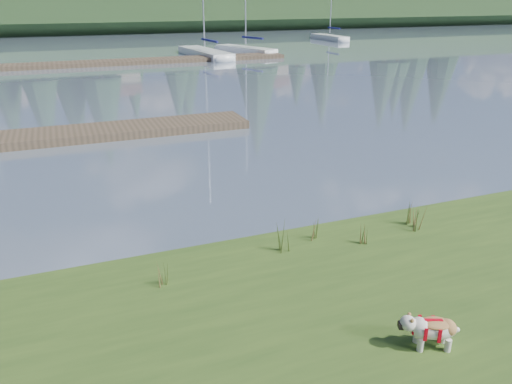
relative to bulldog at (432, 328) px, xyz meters
name	(u,v)px	position (x,y,z in m)	size (l,w,h in m)	color
ground	(96,65)	(-1.55, 35.61, -0.66)	(200.00, 200.00, 0.00)	gray
ridge	(69,13)	(-1.55, 78.61, 1.84)	(200.00, 20.00, 5.00)	#1F351A
bulldog	(432,328)	(0.00, 0.00, 0.00)	(0.84, 0.55, 0.49)	silver
dock_near	(30,138)	(-5.55, 14.61, -0.51)	(16.00, 2.00, 0.30)	#4C3D2C
dock_far	(123,62)	(0.45, 35.61, -0.51)	(26.00, 2.20, 0.30)	#4C3D2C
sailboat_bg_3	(201,52)	(7.60, 39.06, -0.34)	(2.82, 9.60, 13.73)	white
sailboat_bg_4	(241,49)	(11.58, 39.94, -0.33)	(4.11, 7.77, 11.41)	white
sailboat_bg_5	(327,37)	(25.79, 49.59, -0.34)	(1.62, 7.32, 10.50)	white
weed_0	(283,237)	(-0.75, 3.30, -0.01)	(0.17, 0.14, 0.70)	#475B23
weed_1	(315,228)	(0.06, 3.53, -0.08)	(0.17, 0.14, 0.55)	#475B23
weed_2	(418,218)	(2.24, 3.14, -0.06)	(0.17, 0.14, 0.60)	#475B23
weed_3	(163,274)	(-3.12, 2.96, -0.12)	(0.17, 0.14, 0.46)	#475B23
weed_4	(364,235)	(0.83, 2.98, -0.12)	(0.17, 0.14, 0.45)	#475B23
weed_5	(410,213)	(2.22, 3.38, -0.03)	(0.17, 0.14, 0.66)	#475B23
mud_lip	(232,254)	(-1.55, 4.01, -0.59)	(60.00, 0.50, 0.14)	#33281C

